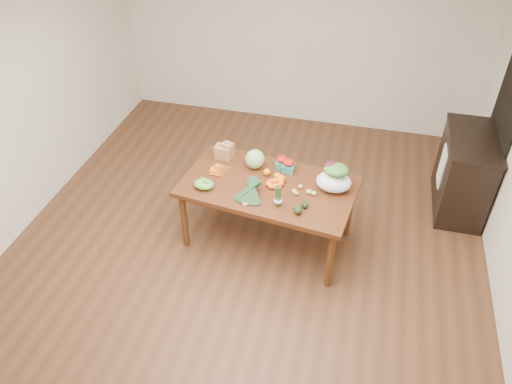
% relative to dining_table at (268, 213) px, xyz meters
% --- Properties ---
extents(floor, '(6.00, 6.00, 0.00)m').
position_rel_dining_table_xyz_m(floor, '(-0.19, -0.33, -0.38)').
color(floor, '#53311C').
rests_on(floor, ground).
extents(room_walls, '(5.02, 6.02, 2.70)m').
position_rel_dining_table_xyz_m(room_walls, '(-0.19, -0.33, 0.97)').
color(room_walls, silver).
rests_on(room_walls, floor).
extents(dining_table, '(1.84, 1.17, 0.75)m').
position_rel_dining_table_xyz_m(dining_table, '(0.00, 0.00, 0.00)').
color(dining_table, '#4A2111').
rests_on(dining_table, floor).
extents(doorway_dark, '(0.02, 1.00, 2.10)m').
position_rel_dining_table_xyz_m(doorway_dark, '(2.29, 1.27, 0.68)').
color(doorway_dark, black).
rests_on(doorway_dark, floor).
extents(cabinet, '(0.52, 1.02, 0.94)m').
position_rel_dining_table_xyz_m(cabinet, '(2.03, 1.11, 0.10)').
color(cabinet, black).
rests_on(cabinet, floor).
extents(dish_towel, '(0.02, 0.28, 0.45)m').
position_rel_dining_table_xyz_m(dish_towel, '(1.77, 1.07, 0.18)').
color(dish_towel, white).
rests_on(dish_towel, cabinet).
extents(paper_bag, '(0.27, 0.23, 0.17)m').
position_rel_dining_table_xyz_m(paper_bag, '(-0.58, 0.36, 0.46)').
color(paper_bag, '#996244').
rests_on(paper_bag, dining_table).
extents(cabbage, '(0.20, 0.20, 0.20)m').
position_rel_dining_table_xyz_m(cabbage, '(-0.21, 0.27, 0.48)').
color(cabbage, '#92BD6D').
rests_on(cabbage, dining_table).
extents(strawberry_basket_a, '(0.13, 0.13, 0.11)m').
position_rel_dining_table_xyz_m(strawberry_basket_a, '(0.07, 0.33, 0.43)').
color(strawberry_basket_a, red).
rests_on(strawberry_basket_a, dining_table).
extents(strawberry_basket_b, '(0.14, 0.14, 0.11)m').
position_rel_dining_table_xyz_m(strawberry_basket_b, '(0.15, 0.28, 0.43)').
color(strawberry_basket_b, red).
rests_on(strawberry_basket_b, dining_table).
extents(orange_a, '(0.08, 0.08, 0.08)m').
position_rel_dining_table_xyz_m(orange_a, '(-0.05, 0.16, 0.41)').
color(orange_a, orange).
rests_on(orange_a, dining_table).
extents(orange_b, '(0.07, 0.07, 0.07)m').
position_rel_dining_table_xyz_m(orange_b, '(0.06, 0.13, 0.41)').
color(orange_b, '#FFA10F').
rests_on(orange_b, dining_table).
extents(orange_c, '(0.09, 0.09, 0.09)m').
position_rel_dining_table_xyz_m(orange_c, '(0.12, 0.07, 0.42)').
color(orange_c, '#FF5C0F').
rests_on(orange_c, dining_table).
extents(mandarin_cluster, '(0.20, 0.20, 0.10)m').
position_rel_dining_table_xyz_m(mandarin_cluster, '(0.06, -0.00, 0.42)').
color(mandarin_cluster, orange).
rests_on(mandarin_cluster, dining_table).
extents(carrots, '(0.25, 0.24, 0.03)m').
position_rel_dining_table_xyz_m(carrots, '(-0.53, 0.10, 0.39)').
color(carrots, orange).
rests_on(carrots, dining_table).
extents(snap_pea_bag, '(0.21, 0.16, 0.09)m').
position_rel_dining_table_xyz_m(snap_pea_bag, '(-0.61, -0.21, 0.42)').
color(snap_pea_bag, '#6EAB3A').
rests_on(snap_pea_bag, dining_table).
extents(kale_bunch, '(0.37, 0.44, 0.16)m').
position_rel_dining_table_xyz_m(kale_bunch, '(-0.13, -0.27, 0.45)').
color(kale_bunch, black).
rests_on(kale_bunch, dining_table).
extents(asparagus_bundle, '(0.09, 0.13, 0.26)m').
position_rel_dining_table_xyz_m(asparagus_bundle, '(0.16, -0.30, 0.50)').
color(asparagus_bundle, '#3E6C31').
rests_on(asparagus_bundle, dining_table).
extents(potato_a, '(0.05, 0.05, 0.04)m').
position_rel_dining_table_xyz_m(potato_a, '(0.28, -0.07, 0.40)').
color(potato_a, tan).
rests_on(potato_a, dining_table).
extents(potato_b, '(0.05, 0.04, 0.04)m').
position_rel_dining_table_xyz_m(potato_b, '(0.30, -0.09, 0.40)').
color(potato_b, tan).
rests_on(potato_b, dining_table).
extents(potato_c, '(0.06, 0.05, 0.05)m').
position_rel_dining_table_xyz_m(potato_c, '(0.42, -0.04, 0.40)').
color(potato_c, '#DBC67E').
rests_on(potato_c, dining_table).
extents(potato_d, '(0.05, 0.04, 0.04)m').
position_rel_dining_table_xyz_m(potato_d, '(0.32, 0.02, 0.40)').
color(potato_d, '#D6C17B').
rests_on(potato_d, dining_table).
extents(potato_e, '(0.05, 0.05, 0.04)m').
position_rel_dining_table_xyz_m(potato_e, '(0.47, -0.05, 0.40)').
color(potato_e, '#DBCD7E').
rests_on(potato_e, dining_table).
extents(avocado_a, '(0.11, 0.14, 0.08)m').
position_rel_dining_table_xyz_m(avocado_a, '(0.36, -0.35, 0.42)').
color(avocado_a, black).
rests_on(avocado_a, dining_table).
extents(avocado_b, '(0.08, 0.10, 0.06)m').
position_rel_dining_table_xyz_m(avocado_b, '(0.41, -0.25, 0.41)').
color(avocado_b, black).
rests_on(avocado_b, dining_table).
extents(salad_bag, '(0.38, 0.30, 0.27)m').
position_rel_dining_table_xyz_m(salad_bag, '(0.64, 0.08, 0.51)').
color(salad_bag, white).
rests_on(salad_bag, dining_table).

